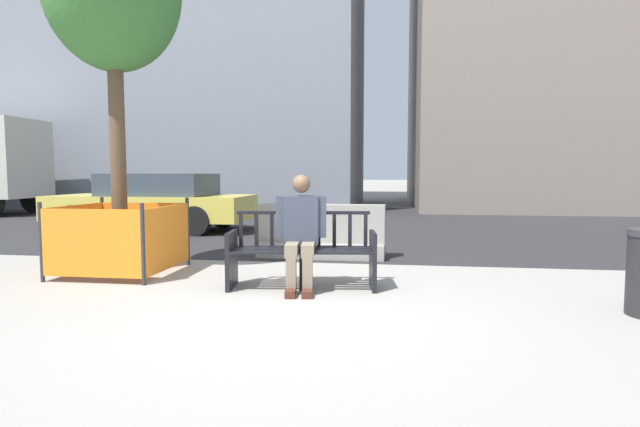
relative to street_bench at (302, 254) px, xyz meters
The scene contains 7 objects.
ground_plane 1.16m from the street_bench, 90.50° to the right, with size 200.00×200.00×0.00m, color gray.
street_asphalt 7.63m from the street_bench, 90.07° to the left, with size 120.00×12.00×0.01m, color #28282B.
street_bench is the anchor object (origin of this frame).
seated_person 0.30m from the street_bench, 93.37° to the right, with size 0.59×0.76×1.31m.
jersey_barrier_centre 2.17m from the street_bench, 91.74° to the left, with size 2.02×0.73×0.84m.
construction_fence 2.60m from the street_bench, 168.66° to the left, with size 1.37×1.37×0.98m.
car_taxi_near 6.93m from the street_bench, 129.95° to the left, with size 4.60×1.99×1.32m.
Camera 1 is at (1.01, -4.57, 1.33)m, focal length 28.00 mm.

